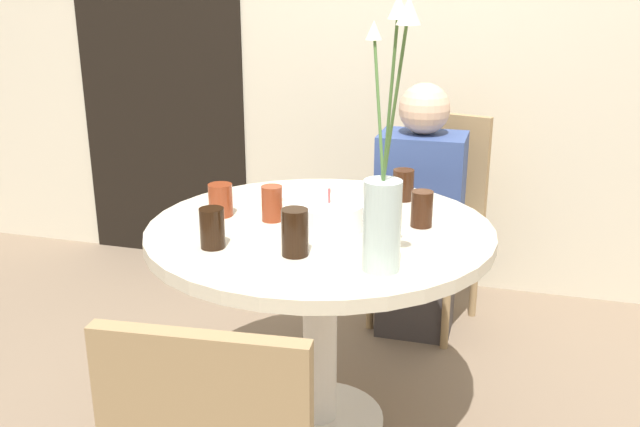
# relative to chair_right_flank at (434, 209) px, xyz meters

# --- Properties ---
(ground_plane) EXTENTS (16.00, 16.00, 0.00)m
(ground_plane) POSITION_rel_chair_right_flank_xyz_m (-0.24, -0.92, -0.50)
(ground_plane) COLOR #7A6651
(wall_back) EXTENTS (8.00, 0.05, 2.60)m
(wall_back) POSITION_rel_chair_right_flank_xyz_m (-0.24, 0.40, 0.80)
(wall_back) COLOR beige
(wall_back) RESTS_ON ground_plane
(doorway_panel) EXTENTS (0.90, 0.01, 2.05)m
(doorway_panel) POSITION_rel_chair_right_flank_xyz_m (-1.46, 0.37, 0.53)
(doorway_panel) COLOR black
(doorway_panel) RESTS_ON ground_plane
(dining_table) EXTENTS (1.07, 1.07, 0.71)m
(dining_table) POSITION_rel_chair_right_flank_xyz_m (-0.24, -0.92, 0.08)
(dining_table) COLOR beige
(dining_table) RESTS_ON ground_plane
(chair_right_flank) EXTENTS (0.49, 0.49, 0.89)m
(chair_right_flank) POSITION_rel_chair_right_flank_xyz_m (0.00, 0.00, 0.00)
(chair_right_flank) COLOR beige
(chair_right_flank) RESTS_ON ground_plane
(birthday_cake) EXTENTS (0.22, 0.22, 0.13)m
(birthday_cake) POSITION_rel_chair_right_flank_xyz_m (-0.21, -0.93, 0.25)
(birthday_cake) COLOR white
(birthday_cake) RESTS_ON dining_table
(flower_vase) EXTENTS (0.16, 0.23, 0.69)m
(flower_vase) POSITION_rel_chair_right_flank_xyz_m (0.01, -1.21, 0.42)
(flower_vase) COLOR #B2C6C1
(flower_vase) RESTS_ON dining_table
(side_plate) EXTENTS (0.18, 0.18, 0.01)m
(side_plate) POSITION_rel_chair_right_flank_xyz_m (-0.37, -0.65, 0.22)
(side_plate) COLOR silver
(side_plate) RESTS_ON dining_table
(drink_glass_0) EXTENTS (0.07, 0.07, 0.13)m
(drink_glass_0) POSITION_rel_chair_right_flank_xyz_m (-0.24, -1.17, 0.28)
(drink_glass_0) COLOR black
(drink_glass_0) RESTS_ON dining_table
(drink_glass_1) EXTENTS (0.07, 0.07, 0.11)m
(drink_glass_1) POSITION_rel_chair_right_flank_xyz_m (0.06, -0.84, 0.27)
(drink_glass_1) COLOR #33190C
(drink_glass_1) RESTS_ON dining_table
(drink_glass_2) EXTENTS (0.07, 0.07, 0.12)m
(drink_glass_2) POSITION_rel_chair_right_flank_xyz_m (-0.49, -1.18, 0.27)
(drink_glass_2) COLOR black
(drink_glass_2) RESTS_ON dining_table
(drink_glass_3) EXTENTS (0.08, 0.08, 0.10)m
(drink_glass_3) POSITION_rel_chair_right_flank_xyz_m (-0.58, -0.91, 0.26)
(drink_glass_3) COLOR maroon
(drink_glass_3) RESTS_ON dining_table
(drink_glass_4) EXTENTS (0.07, 0.07, 0.11)m
(drink_glass_4) POSITION_rel_chair_right_flank_xyz_m (-0.04, -0.58, 0.27)
(drink_glass_4) COLOR #33190C
(drink_glass_4) RESTS_ON dining_table
(drink_glass_5) EXTENTS (0.07, 0.07, 0.11)m
(drink_glass_5) POSITION_rel_chair_right_flank_xyz_m (-0.40, -0.91, 0.27)
(drink_glass_5) COLOR maroon
(drink_glass_5) RESTS_ON dining_table
(person_guest) EXTENTS (0.34, 0.24, 1.05)m
(person_guest) POSITION_rel_chair_right_flank_xyz_m (-0.04, -0.15, -0.01)
(person_guest) COLOR #383333
(person_guest) RESTS_ON ground_plane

